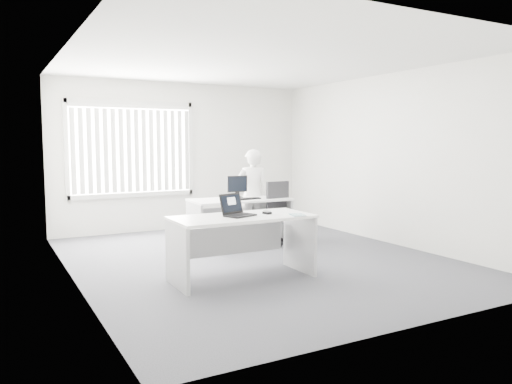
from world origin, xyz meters
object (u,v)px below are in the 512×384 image
monitor (237,187)px  desk_near (242,233)px  office_chair (283,225)px  laptop (240,205)px  person (252,194)px  desk_far (240,211)px

monitor → desk_near: bearing=-113.3°
office_chair → laptop: 2.34m
desk_near → office_chair: (1.56, 1.57, -0.24)m
desk_near → person: 2.63m
desk_near → monitor: monitor is taller
laptop → office_chair: bearing=25.7°
desk_far → office_chair: (0.61, -0.37, -0.22)m
desk_near → monitor: bearing=65.7°
office_chair → laptop: size_ratio=2.94×
desk_far → monitor: 0.44m
desk_far → monitor: monitor is taller
desk_far → monitor: size_ratio=4.52×
person → office_chair: bearing=128.6°
desk_near → person: size_ratio=1.11×
person → laptop: (-1.39, -2.27, 0.14)m
office_chair → person: bearing=102.6°
desk_near → office_chair: 2.23m
desk_near → laptop: laptop is taller
desk_near → monitor: 2.40m
person → laptop: person is taller
desk_near → desk_far: bearing=64.6°
desk_near → laptop: 0.36m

